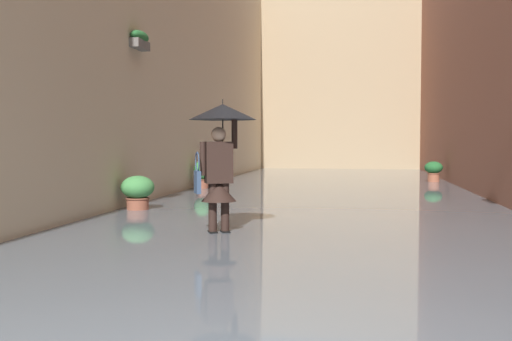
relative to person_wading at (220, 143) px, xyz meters
The scene contains 8 objects.
ground_plane 7.35m from the person_wading, 98.92° to the right, with size 65.50×65.50×0.00m, color slate.
flood_water 7.34m from the person_wading, 98.92° to the right, with size 8.19×32.20×0.08m, color slate.
building_facade_right 8.43m from the person_wading, 63.99° to the right, with size 2.04×30.20×8.45m.
building_facade_far 21.34m from the person_wading, 93.03° to the right, with size 10.99×1.80×8.26m, color tan.
person_wading is the anchor object (origin of this frame).
potted_plant_far_right 8.15m from the person_wading, 73.75° to the right, with size 0.47×0.47×0.85m.
potted_plant_near_right 3.50m from the person_wading, 49.39° to the right, with size 0.64×0.64×0.73m.
potted_plant_near_left 12.41m from the person_wading, 110.65° to the right, with size 0.57×0.57×0.73m.
Camera 1 is at (-0.78, 2.45, 1.39)m, focal length 42.56 mm.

